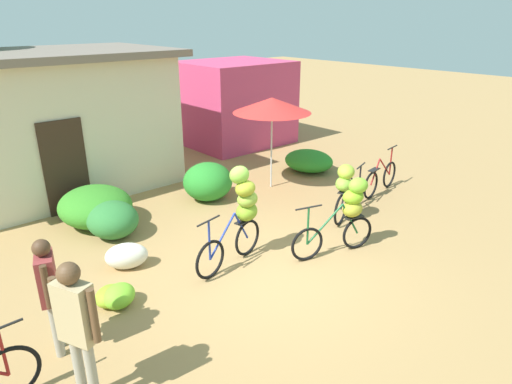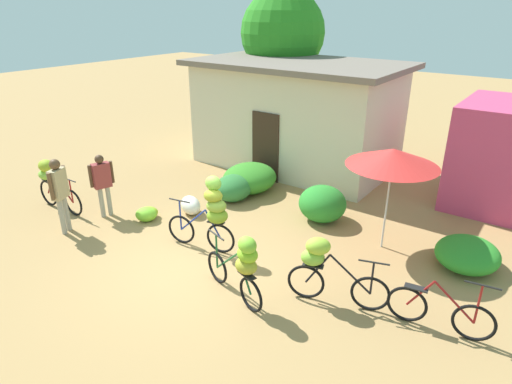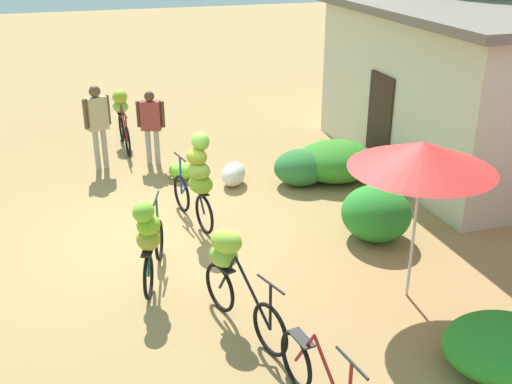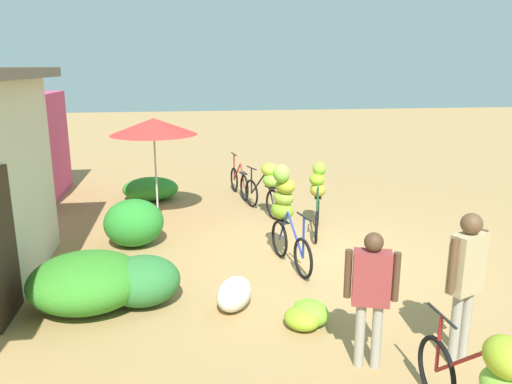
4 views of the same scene
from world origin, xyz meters
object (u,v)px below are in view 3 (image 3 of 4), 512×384
building_low (456,87)px  bicycle_by_shop (232,270)px  produce_sack (234,174)px  bicycle_center_loaded (149,236)px  market_umbrella (423,156)px  person_vendor (151,121)px  banana_pile_on_ground (183,171)px  person_bystander (97,119)px  bicycle_leftmost (122,113)px  bicycle_near_pile (198,175)px

building_low → bicycle_by_shop: size_ratio=3.75×
bicycle_by_shop → produce_sack: bearing=164.3°
building_low → bicycle_center_loaded: (3.02, -6.69, -0.84)m
bicycle_by_shop → market_umbrella: bearing=86.2°
produce_sack → person_vendor: bearing=-140.2°
market_umbrella → banana_pile_on_ground: bearing=-157.6°
building_low → person_bystander: size_ratio=3.62×
person_bystander → person_vendor: bearing=87.2°
building_low → bicycle_by_shop: building_low is taller
bicycle_leftmost → person_vendor: 1.55m
produce_sack → bicycle_near_pile: bearing=-32.5°
market_umbrella → bicycle_leftmost: market_umbrella is taller
bicycle_leftmost → bicycle_by_shop: bearing=4.4°
bicycle_leftmost → person_vendor: person_vendor is taller
market_umbrella → banana_pile_on_ground: size_ratio=2.89×
bicycle_near_pile → person_vendor: size_ratio=1.07×
bicycle_leftmost → bicycle_by_shop: 7.36m
bicycle_center_loaded → bicycle_by_shop: size_ratio=0.95×
bicycle_by_shop → person_bystander: bearing=-168.9°
bicycle_center_loaded → produce_sack: bearing=147.3°
person_vendor → person_bystander: 1.06m
bicycle_near_pile → produce_sack: (-1.64, 1.04, -0.73)m
produce_sack → bicycle_by_shop: bearing=-15.7°
bicycle_leftmost → bicycle_center_loaded: (6.25, -0.29, 0.05)m
bicycle_leftmost → building_low: bearing=63.2°
market_umbrella → building_low: bearing=141.3°
building_low → produce_sack: building_low is taller
building_low → person_bystander: bearing=-104.5°
bicycle_near_pile → bicycle_by_shop: 2.67m
produce_sack → person_bystander: bearing=-124.5°
building_low → bicycle_by_shop: 7.19m
building_low → bicycle_leftmost: building_low is taller
produce_sack → person_bystander: size_ratio=0.40×
building_low → person_vendor: (-1.76, -5.94, -0.68)m
building_low → bicycle_center_loaded: size_ratio=3.95×
person_vendor → bicycle_by_shop: bearing=1.0°
building_low → person_vendor: size_ratio=4.03×
person_vendor → bicycle_near_pile: bearing=4.8°
bicycle_center_loaded → banana_pile_on_ground: bearing=162.9°
building_low → produce_sack: (-0.19, -4.63, -1.42)m
person_vendor → building_low: bearing=73.5°
banana_pile_on_ground → bicycle_center_loaded: bearing=-17.1°
person_vendor → bicycle_center_loaded: bearing=-8.9°
bicycle_near_pile → bicycle_by_shop: bearing=-3.5°
bicycle_near_pile → bicycle_leftmost: bearing=-171.2°
bicycle_by_shop → bicycle_leftmost: bearing=-175.6°
person_bystander → banana_pile_on_ground: bearing=55.5°
building_low → market_umbrella: building_low is taller
bicycle_leftmost → bicycle_near_pile: bearing=8.8°
bicycle_leftmost → person_bystander: person_bystander is taller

